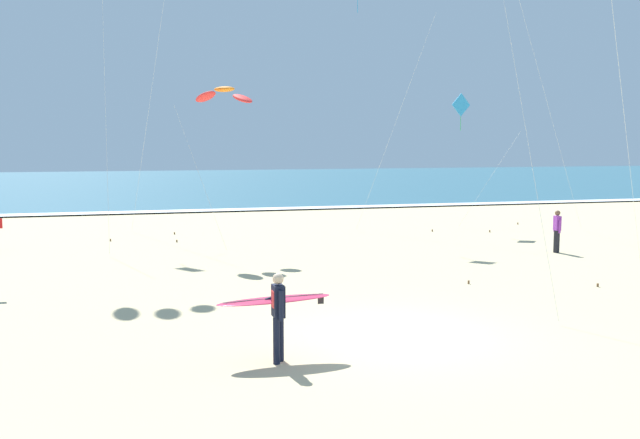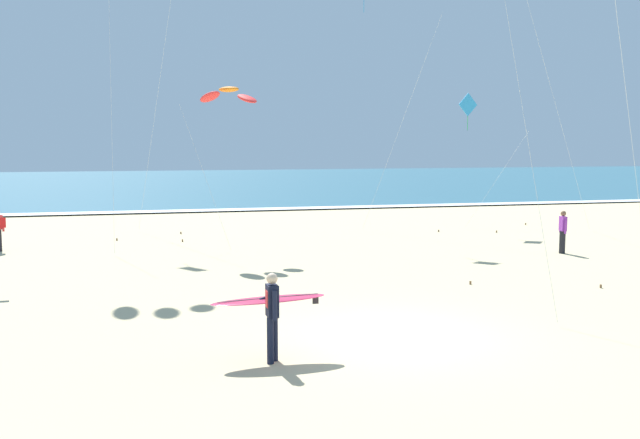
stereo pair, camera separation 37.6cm
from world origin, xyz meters
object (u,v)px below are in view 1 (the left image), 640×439
object	(u,v)px
surfer_lead	(276,306)
kite_diamond_cobalt_outer	(463,110)
kite_arc_amber_distant	(224,95)
bystander_purple_top	(557,231)

from	to	relation	value
surfer_lead	kite_diamond_cobalt_outer	bearing A→B (deg)	54.72
surfer_lead	kite_arc_amber_distant	distance (m)	14.14
surfer_lead	bystander_purple_top	size ratio (longest dim) A/B	1.41
surfer_lead	kite_diamond_cobalt_outer	world-z (taller)	kite_diamond_cobalt_outer
kite_diamond_cobalt_outer	bystander_purple_top	world-z (taller)	kite_diamond_cobalt_outer
kite_diamond_cobalt_outer	bystander_purple_top	xyz separation A→B (m)	(0.22, -7.54, -4.80)
surfer_lead	kite_diamond_cobalt_outer	xyz separation A→B (m)	(12.49, 17.66, 4.56)
surfer_lead	bystander_purple_top	distance (m)	16.25
kite_arc_amber_distant	kite_diamond_cobalt_outer	xyz separation A→B (m)	(11.73, 4.37, -0.22)
kite_arc_amber_distant	kite_diamond_cobalt_outer	distance (m)	12.52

